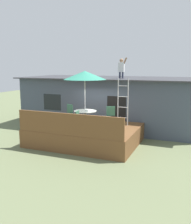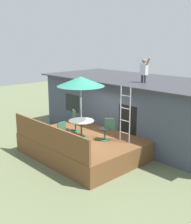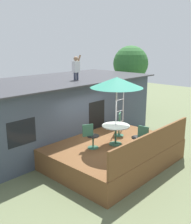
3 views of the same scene
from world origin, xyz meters
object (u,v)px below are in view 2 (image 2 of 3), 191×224
at_px(patio_table, 81,124).
at_px(step_ladder, 125,115).
at_px(patio_chair_left, 75,121).
at_px(patio_chair_right, 107,129).
at_px(patio_umbrella, 81,81).
at_px(person_figure, 144,69).
at_px(patio_chair_near, 64,133).

distance_m(patio_table, step_ladder, 1.86).
xyz_separation_m(patio_table, patio_chair_left, (-0.90, 0.40, -0.13)).
height_order(step_ladder, patio_chair_right, step_ladder).
bearing_deg(patio_chair_right, patio_table, 0.00).
distance_m(patio_umbrella, patio_chair_left, 2.13).
bearing_deg(patio_chair_left, person_figure, 80.41).
distance_m(patio_table, person_figure, 3.75).
distance_m(patio_table, patio_chair_near, 0.99).
height_order(patio_table, patio_umbrella, patio_umbrella).
bearing_deg(patio_table, patio_umbrella, -90.00).
relative_size(patio_table, patio_chair_left, 1.13).
distance_m(person_figure, patio_chair_near, 4.60).
distance_m(patio_table, patio_chair_right, 1.07).
relative_size(patio_umbrella, patio_chair_right, 2.76).
xyz_separation_m(patio_umbrella, step_ladder, (1.50, 0.98, -1.25)).
bearing_deg(patio_chair_near, person_figure, -17.27).
bearing_deg(step_ladder, patio_table, -146.76).
bearing_deg(patio_table, patio_chair_left, 155.96).
height_order(patio_umbrella, step_ladder, patio_umbrella).
bearing_deg(patio_chair_left, patio_table, 0.00).
relative_size(person_figure, patio_chair_near, 1.21).
bearing_deg(person_figure, step_ladder, -71.15).
relative_size(patio_table, step_ladder, 0.47).
distance_m(patio_table, patio_umbrella, 1.76).
distance_m(patio_chair_left, patio_chair_near, 1.72).
relative_size(patio_table, patio_chair_near, 1.13).
xyz_separation_m(person_figure, patio_chair_near, (-0.69, -3.96, -2.24)).
relative_size(step_ladder, patio_chair_left, 2.39).
bearing_deg(patio_umbrella, patio_chair_near, -82.56).
relative_size(patio_table, patio_chair_right, 1.13).
relative_size(patio_chair_left, patio_chair_right, 1.00).
height_order(patio_chair_left, patio_chair_right, same).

